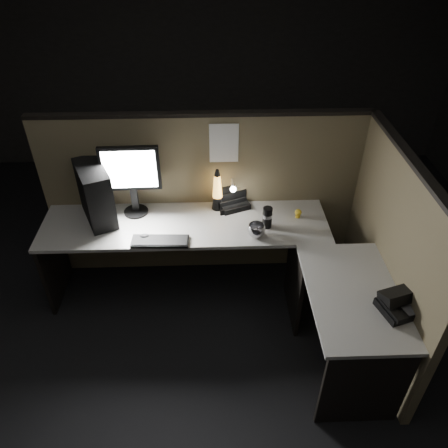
{
  "coord_description": "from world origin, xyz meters",
  "views": [
    {
      "loc": [
        0.06,
        -2.2,
        2.84
      ],
      "look_at": [
        0.16,
        0.35,
        0.91
      ],
      "focal_mm": 35.0,
      "sensor_mm": 36.0,
      "label": 1
    }
  ],
  "objects_px": {
    "keyboard": "(160,241)",
    "desk_phone": "(399,303)",
    "pc_tower": "(95,194)",
    "lava_lamp": "(217,193)",
    "monitor": "(131,174)"
  },
  "relations": [
    {
      "from": "pc_tower",
      "to": "monitor",
      "type": "xyz_separation_m",
      "value": [
        0.28,
        0.08,
        0.13
      ]
    },
    {
      "from": "pc_tower",
      "to": "monitor",
      "type": "distance_m",
      "value": 0.32
    },
    {
      "from": "lava_lamp",
      "to": "monitor",
      "type": "bearing_deg",
      "value": -177.84
    },
    {
      "from": "monitor",
      "to": "desk_phone",
      "type": "distance_m",
      "value": 2.15
    },
    {
      "from": "lava_lamp",
      "to": "desk_phone",
      "type": "height_order",
      "value": "lava_lamp"
    },
    {
      "from": "monitor",
      "to": "keyboard",
      "type": "height_order",
      "value": "monitor"
    },
    {
      "from": "monitor",
      "to": "desk_phone",
      "type": "bearing_deg",
      "value": -33.8
    },
    {
      "from": "keyboard",
      "to": "desk_phone",
      "type": "xyz_separation_m",
      "value": [
        1.57,
        -0.72,
        0.04
      ]
    },
    {
      "from": "pc_tower",
      "to": "lava_lamp",
      "type": "height_order",
      "value": "pc_tower"
    },
    {
      "from": "pc_tower",
      "to": "desk_phone",
      "type": "distance_m",
      "value": 2.34
    },
    {
      "from": "pc_tower",
      "to": "keyboard",
      "type": "distance_m",
      "value": 0.65
    },
    {
      "from": "pc_tower",
      "to": "lava_lamp",
      "type": "xyz_separation_m",
      "value": [
        0.96,
        0.11,
        -0.08
      ]
    },
    {
      "from": "pc_tower",
      "to": "keyboard",
      "type": "relative_size",
      "value": 1.07
    },
    {
      "from": "pc_tower",
      "to": "monitor",
      "type": "bearing_deg",
      "value": -8.66
    },
    {
      "from": "pc_tower",
      "to": "desk_phone",
      "type": "bearing_deg",
      "value": -51.34
    }
  ]
}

